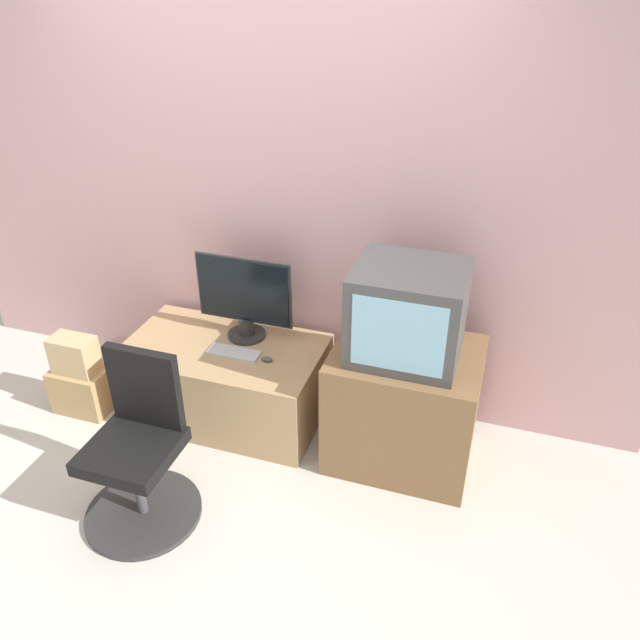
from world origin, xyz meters
TOP-DOWN VIEW (x-y plane):
  - ground_plane at (0.00, 0.00)m, footprint 12.00×12.00m
  - wall_back at (0.00, 1.32)m, footprint 4.40×0.05m
  - desk at (-0.15, 0.91)m, footprint 1.14×0.66m
  - side_stand at (0.92, 0.88)m, footprint 0.76×0.61m
  - main_monitor at (-0.07, 1.06)m, footprint 0.58×0.22m
  - keyboard at (-0.06, 0.87)m, footprint 0.30×0.11m
  - mouse at (0.14, 0.85)m, footprint 0.07×0.04m
  - crt_tv at (0.90, 0.87)m, footprint 0.54×0.47m
  - office_chair at (-0.21, 0.09)m, footprint 0.57×0.57m
  - cardboard_box_lower at (-1.01, 0.67)m, footprint 0.33×0.22m
  - cardboard_box_upper at (-1.01, 0.67)m, footprint 0.26×0.15m

SIDE VIEW (x-z plane):
  - ground_plane at x=0.00m, z-range 0.00..0.00m
  - cardboard_box_lower at x=-1.01m, z-range 0.00..0.28m
  - desk at x=-0.15m, z-range 0.00..0.48m
  - side_stand at x=0.92m, z-range 0.00..0.68m
  - office_chair at x=-0.21m, z-range -0.09..0.78m
  - cardboard_box_upper at x=-1.01m, z-range 0.28..0.51m
  - keyboard at x=-0.06m, z-range 0.48..0.49m
  - mouse at x=0.14m, z-range 0.48..0.51m
  - main_monitor at x=-0.07m, z-range 0.48..0.98m
  - crt_tv at x=0.90m, z-range 0.68..1.16m
  - wall_back at x=0.00m, z-range 0.00..2.60m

